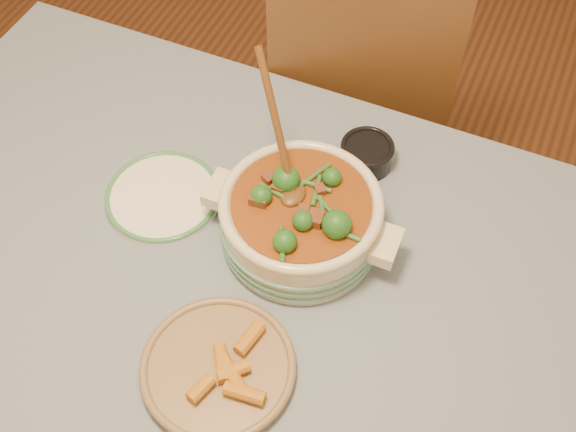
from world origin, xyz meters
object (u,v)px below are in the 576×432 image
object	(u,v)px
condiment_bowl	(367,153)
dining_table	(232,288)
chair_far	(357,89)
fried_plate	(218,367)
stew_casserole	(301,216)
white_plate	(163,197)

from	to	relation	value
condiment_bowl	dining_table	bearing A→B (deg)	-113.82
chair_far	fried_plate	bearing A→B (deg)	74.64
stew_casserole	chair_far	xyz separation A→B (m)	(-0.10, 0.65, -0.27)
fried_plate	stew_casserole	bearing A→B (deg)	86.06
dining_table	stew_casserole	xyz separation A→B (m)	(0.11, 0.12, 0.17)
stew_casserole	white_plate	xyz separation A→B (m)	(-0.31, -0.02, -0.07)
dining_table	fried_plate	distance (m)	0.25
dining_table	white_plate	bearing A→B (deg)	155.65
white_plate	dining_table	bearing A→B (deg)	-24.35
stew_casserole	fried_plate	distance (m)	0.33
dining_table	fried_plate	bearing A→B (deg)	-68.58
dining_table	condiment_bowl	size ratio (longest dim) A/B	11.87
dining_table	fried_plate	world-z (taller)	fried_plate
white_plate	condiment_bowl	world-z (taller)	condiment_bowl
dining_table	white_plate	size ratio (longest dim) A/B	6.86
dining_table	chair_far	bearing A→B (deg)	89.64
condiment_bowl	fried_plate	xyz separation A→B (m)	(-0.08, -0.57, -0.02)
stew_casserole	condiment_bowl	bearing A→B (deg)	77.58
dining_table	condiment_bowl	bearing A→B (deg)	66.18
stew_casserole	chair_far	world-z (taller)	stew_casserole
dining_table	stew_casserole	size ratio (longest dim) A/B	4.17
stew_casserole	white_plate	distance (m)	0.32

